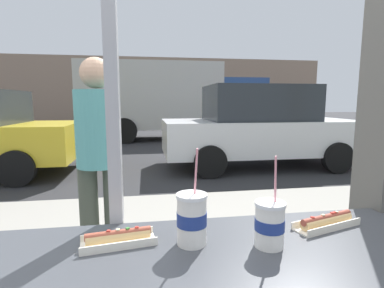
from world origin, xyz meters
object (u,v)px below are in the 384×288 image
Objects in this scene: soda_cup_left at (192,218)px; soda_cup_right at (270,224)px; hotdog_tray_near at (326,221)px; parked_car_white at (259,127)px; box_truck at (170,98)px; hotdog_tray_far at (119,238)px; pedestrian at (99,154)px.

soda_cup_right is (0.25, -0.06, -0.01)m from soda_cup_left.
soda_cup_right is 0.31m from hotdog_tray_near.
parked_car_white is at bearing 66.22° from soda_cup_left.
hotdog_tray_near is 10.71m from box_truck.
parked_car_white is at bearing 68.69° from soda_cup_right.
soda_cup_right is at bearing -158.47° from hotdog_tray_near.
box_truck reaches higher than soda_cup_right.
hotdog_tray_far is at bearing 169.55° from soda_cup_right.
parked_car_white reaches higher than soda_cup_right.
pedestrian reaches higher than hotdog_tray_far.
box_truck reaches higher than hotdog_tray_far.
parked_car_white reaches higher than hotdog_tray_near.
hotdog_tray_near is at bearing -91.52° from box_truck.
hotdog_tray_near is 1.12× the size of hotdog_tray_far.
hotdog_tray_far is 10.78m from box_truck.
box_truck is 4.28× the size of pedestrian.
hotdog_tray_far is (-0.78, -0.02, -0.00)m from hotdog_tray_near.
pedestrian is at bearing 101.06° from hotdog_tray_far.
pedestrian is at bearing 118.67° from soda_cup_right.
hotdog_tray_near is (0.53, 0.05, -0.07)m from soda_cup_left.
parked_car_white reaches higher than pedestrian.
parked_car_white is (1.85, 5.35, -0.10)m from hotdog_tray_near.
pedestrian reaches higher than hotdog_tray_near.
soda_cup_left is 5.90m from parked_car_white.
soda_cup_left reaches higher than hotdog_tray_far.
soda_cup_right is 10.83m from box_truck.
soda_cup_left is 0.26m from soda_cup_right.
soda_cup_left reaches higher than soda_cup_right.
parked_car_white is 2.65× the size of pedestrian.
hotdog_tray_near is 1.62m from pedestrian.
soda_cup_right is 5.86m from parked_car_white.
hotdog_tray_far is at bearing -116.06° from parked_car_white.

